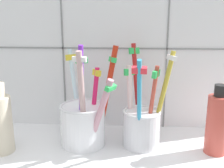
# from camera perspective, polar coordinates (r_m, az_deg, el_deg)

# --- Properties ---
(counter_slab) EXTENTS (0.64, 0.22, 0.02)m
(counter_slab) POSITION_cam_1_polar(r_m,az_deg,el_deg) (0.53, -0.13, -14.12)
(counter_slab) COLOR silver
(counter_slab) RESTS_ON ground
(tile_wall_back) EXTENTS (0.64, 0.02, 0.45)m
(tile_wall_back) POSITION_cam_1_polar(r_m,az_deg,el_deg) (0.58, 0.56, 10.83)
(tile_wall_back) COLOR white
(tile_wall_back) RESTS_ON ground
(toothbrush_cup_left) EXTENTS (0.11, 0.12, 0.19)m
(toothbrush_cup_left) POSITION_cam_1_polar(r_m,az_deg,el_deg) (0.53, -5.71, -7.35)
(toothbrush_cup_left) COLOR white
(toothbrush_cup_left) RESTS_ON counter_slab
(toothbrush_cup_right) EXTENTS (0.09, 0.14, 0.18)m
(toothbrush_cup_right) POSITION_cam_1_polar(r_m,az_deg,el_deg) (0.52, 6.07, -7.74)
(toothbrush_cup_right) COLOR silver
(toothbrush_cup_right) RESTS_ON counter_slab
(soap_bottle) EXTENTS (0.04, 0.04, 0.12)m
(soap_bottle) POSITION_cam_1_polar(r_m,az_deg,el_deg) (0.52, 20.60, -7.44)
(soap_bottle) COLOR #C0483D
(soap_bottle) RESTS_ON counter_slab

